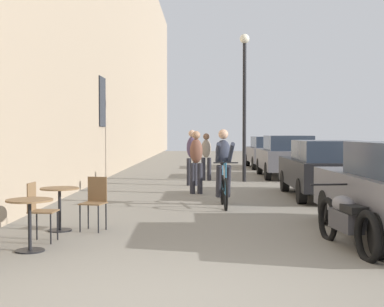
# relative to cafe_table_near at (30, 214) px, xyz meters

# --- Properties ---
(ground_plane) EXTENTS (88.00, 88.00, 0.00)m
(ground_plane) POSITION_rel_cafe_table_near_xyz_m (2.10, -2.22, -0.52)
(ground_plane) COLOR gray
(building_facade_left) EXTENTS (0.54, 68.00, 11.88)m
(building_facade_left) POSITION_rel_cafe_table_near_xyz_m (-1.35, 11.78, 5.42)
(building_facade_left) COLOR tan
(building_facade_left) RESTS_ON ground_plane
(cafe_table_near) EXTENTS (0.64, 0.64, 0.72)m
(cafe_table_near) POSITION_rel_cafe_table_near_xyz_m (0.00, 0.00, 0.00)
(cafe_table_near) COLOR black
(cafe_table_near) RESTS_ON ground_plane
(cafe_chair_near_toward_wall) EXTENTS (0.40, 0.40, 0.89)m
(cafe_chair_near_toward_wall) POSITION_rel_cafe_table_near_xyz_m (-0.08, 0.66, -0.00)
(cafe_chair_near_toward_wall) COLOR black
(cafe_chair_near_toward_wall) RESTS_ON ground_plane
(cafe_table_mid) EXTENTS (0.64, 0.64, 0.72)m
(cafe_table_mid) POSITION_rel_cafe_table_near_xyz_m (-0.00, 1.60, 0.00)
(cafe_table_mid) COLOR black
(cafe_table_mid) RESTS_ON ground_plane
(cafe_chair_mid_toward_street) EXTENTS (0.45, 0.45, 0.89)m
(cafe_chair_mid_toward_street) POSITION_rel_cafe_table_near_xyz_m (0.57, 1.68, -0.00)
(cafe_chair_mid_toward_street) COLOR black
(cafe_chair_mid_toward_street) RESTS_ON ground_plane
(cyclist_on_bicycle) EXTENTS (0.52, 1.76, 1.74)m
(cyclist_on_bicycle) POSITION_rel_cafe_table_near_xyz_m (2.84, 4.76, 0.29)
(cyclist_on_bicycle) COLOR black
(cyclist_on_bicycle) RESTS_ON ground_plane
(pedestrian_near) EXTENTS (0.35, 0.26, 1.68)m
(pedestrian_near) POSITION_rel_cafe_table_near_xyz_m (2.19, 7.26, 0.42)
(pedestrian_near) COLOR #26262D
(pedestrian_near) RESTS_ON ground_plane
(pedestrian_mid) EXTENTS (0.36, 0.27, 1.72)m
(pedestrian_mid) POSITION_rel_cafe_table_near_xyz_m (2.04, 9.56, 0.45)
(pedestrian_mid) COLOR #26262D
(pedestrian_mid) RESTS_ON ground_plane
(pedestrian_far) EXTENTS (0.37, 0.29, 1.61)m
(pedestrian_far) POSITION_rel_cafe_table_near_xyz_m (2.48, 11.41, 0.38)
(pedestrian_far) COLOR #26262D
(pedestrian_far) RESTS_ON ground_plane
(street_lamp) EXTENTS (0.32, 0.32, 4.90)m
(street_lamp) POSITION_rel_cafe_table_near_xyz_m (3.75, 11.01, 2.59)
(street_lamp) COLOR black
(street_lamp) RESTS_ON ground_plane
(parked_car_second) EXTENTS (1.73, 4.06, 1.44)m
(parked_car_second) POSITION_rel_cafe_table_near_xyz_m (5.41, 6.43, 0.23)
(parked_car_second) COLOR black
(parked_car_second) RESTS_ON ground_plane
(parked_car_third) EXTENTS (1.82, 4.29, 1.53)m
(parked_car_third) POSITION_rel_cafe_table_near_xyz_m (5.40, 12.82, 0.27)
(parked_car_third) COLOR #595960
(parked_car_third) RESTS_ON ground_plane
(parked_car_fourth) EXTENTS (1.82, 4.13, 1.45)m
(parked_car_fourth) POSITION_rel_cafe_table_near_xyz_m (5.34, 18.09, 0.23)
(parked_car_fourth) COLOR #595960
(parked_car_fourth) RESTS_ON ground_plane
(parked_motorcycle) EXTENTS (0.62, 2.14, 0.92)m
(parked_motorcycle) POSITION_rel_cafe_table_near_xyz_m (4.40, 0.24, -0.12)
(parked_motorcycle) COLOR black
(parked_motorcycle) RESTS_ON ground_plane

